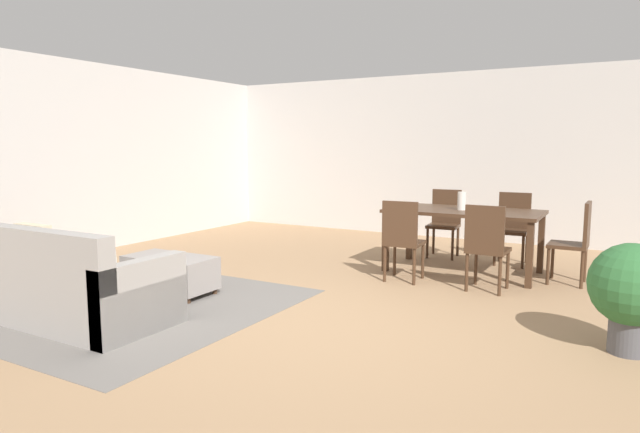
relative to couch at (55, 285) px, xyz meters
The scene contains 14 objects.
ground_plane 2.34m from the couch, 25.93° to the left, with size 10.80×10.80×0.00m, color #9E7A56.
wall_back 6.46m from the couch, 70.84° to the left, with size 9.00×0.12×2.70m, color beige.
wall_left 3.04m from the couch, 147.83° to the left, with size 0.12×11.00×2.70m, color beige.
area_rug 0.66m from the couch, 75.78° to the left, with size 3.00×2.80×0.01m, color slate.
couch is the anchor object (origin of this frame).
ottoman_table 1.15m from the couch, 75.11° to the left, with size 0.94×0.49×0.39m.
dining_table 4.48m from the couch, 53.36° to the left, with size 1.78×0.94×0.76m.
dining_chair_near_left 3.53m from the couch, 51.39° to the left, with size 0.42×0.42×0.92m.
dining_chair_near_right 4.18m from the couch, 41.67° to the left, with size 0.41×0.41×0.92m.
dining_chair_far_left 4.94m from the couch, 63.83° to the left, with size 0.43×0.43×0.92m.
dining_chair_far_right 5.37m from the couch, 54.83° to the left, with size 0.41×0.41×0.92m.
dining_chair_head_east 5.31m from the couch, 42.56° to the left, with size 0.41×0.41×0.92m.
vase_centerpiece 4.46m from the couch, 53.31° to the left, with size 0.10×0.10×0.22m, color silver.
potted_plant 4.71m from the couch, 19.17° to the left, with size 0.61×0.61×0.82m.
Camera 1 is at (2.32, -4.00, 1.52)m, focal length 30.96 mm.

